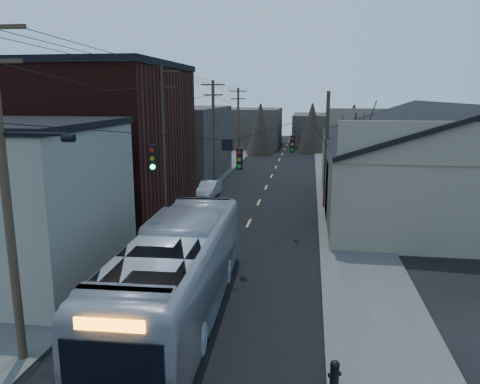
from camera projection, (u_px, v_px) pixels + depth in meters
The scene contains 14 objects.
road_surface at pixel (264, 192), 40.26m from camera, with size 9.00×110.00×0.02m, color black.
sidewalk_left at pixel (190, 189), 41.19m from camera, with size 4.00×110.00×0.12m, color #474744.
sidewalk_right at pixel (341, 194), 39.31m from camera, with size 4.00×110.00×0.12m, color #474744.
building_clapboard at pixel (14, 206), 20.52m from camera, with size 8.00×8.00×7.00m, color gray.
building_brick at pixel (100, 145), 31.00m from camera, with size 10.00×12.00×10.00m, color black.
building_left_far at pixel (176, 143), 46.72m from camera, with size 9.00×14.00×7.00m, color #312B27.
warehouse at pixel (441, 175), 32.98m from camera, with size 16.16×20.60×7.73m.
building_far_left at pixel (248, 128), 74.38m from camera, with size 10.00×12.00×6.00m, color #312B27.
building_far_right at pixel (330, 129), 77.43m from camera, with size 12.00×14.00×5.00m, color #312B27.
bare_tree at pixel (353, 171), 28.90m from camera, with size 0.40×0.40×7.20m, color black.
utility_lines at pixel (214, 141), 34.02m from camera, with size 11.24×45.28×10.50m.
bus at pixel (177, 272), 17.41m from camera, with size 3.01×12.88×3.59m, color #A5A9B1.
parked_car at pixel (209, 189), 38.34m from camera, with size 1.35×3.88×1.28m, color #A9ABB1.
fire_hydrant at pixel (335, 373), 13.28m from camera, with size 0.39×0.28×0.81m.
Camera 1 is at (3.81, -9.26, 8.32)m, focal length 35.00 mm.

